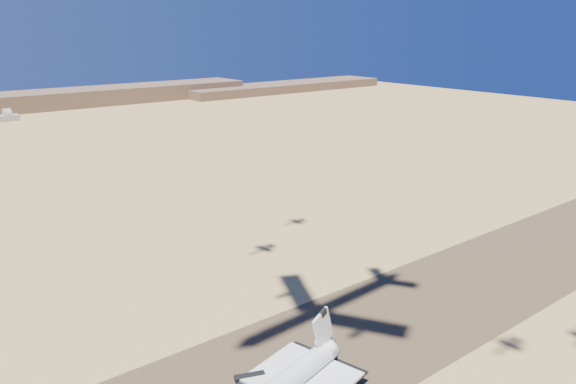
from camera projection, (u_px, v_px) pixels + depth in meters
ground at (290, 368)px, 146.79m from camera, size 1200.00×1200.00×0.00m
runway at (290, 368)px, 146.78m from camera, size 600.00×50.00×0.06m
ridgeline at (21, 105)px, 579.32m from camera, size 960.00×90.00×18.00m
shuttle at (293, 380)px, 133.89m from camera, size 37.90×28.94×18.60m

